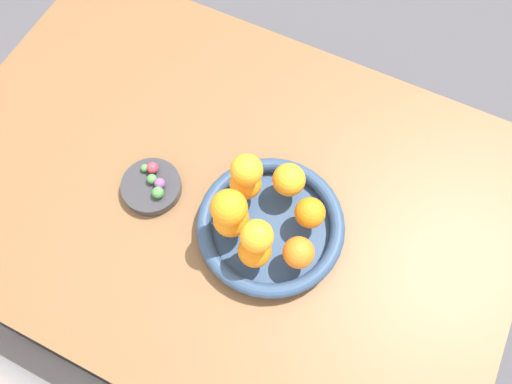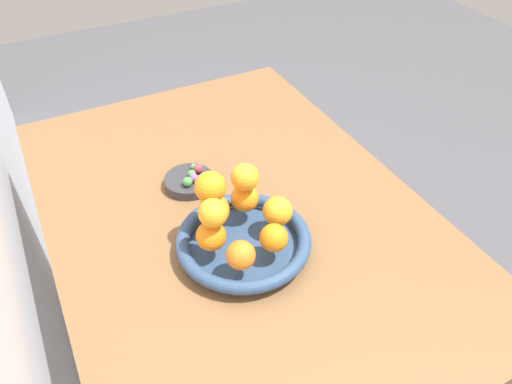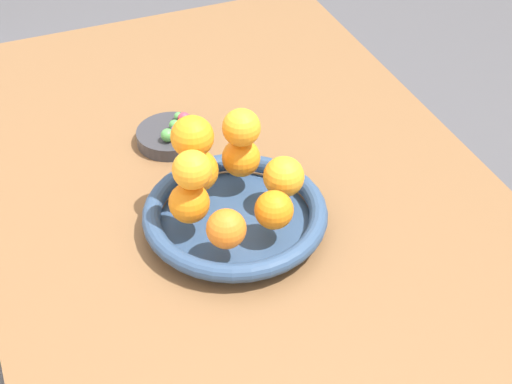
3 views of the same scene
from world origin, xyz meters
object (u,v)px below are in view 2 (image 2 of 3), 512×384
object	(u,v)px
orange_8	(244,177)
candy_ball_4	(188,182)
orange_7	(210,187)
candy_ball_2	(192,174)
dining_table	(236,237)
orange_4	(241,255)
candy_ball_1	(194,167)
orange_3	(211,236)
candy_ball_3	(194,178)
orange_5	(273,238)
orange_2	(214,210)
candy_dish	(189,182)
candy_ball_0	(198,168)
fruit_bowl	(244,242)
orange_6	(213,213)
orange_0	(278,211)
orange_1	(245,198)

from	to	relation	value
orange_8	candy_ball_4	size ratio (longest dim) A/B	2.54
orange_7	candy_ball_2	size ratio (longest dim) A/B	3.26
orange_7	dining_table	bearing A→B (deg)	-50.48
candy_ball_2	orange_4	bearing A→B (deg)	175.98
candy_ball_1	orange_3	bearing A→B (deg)	166.05
candy_ball_3	orange_5	bearing A→B (deg)	-169.22
candy_ball_1	orange_2	bearing A→B (deg)	170.57
orange_2	candy_ball_4	bearing A→B (deg)	0.04
candy_dish	orange_7	distance (m)	0.21
orange_3	dining_table	bearing A→B (deg)	-40.37
orange_5	candy_ball_0	bearing A→B (deg)	5.80
fruit_bowl	orange_8	world-z (taller)	orange_8
orange_2	candy_ball_0	bearing A→B (deg)	-11.78
orange_6	dining_table	bearing A→B (deg)	-38.29
dining_table	candy_ball_0	bearing A→B (deg)	14.35
candy_ball_2	orange_3	bearing A→B (deg)	167.92
orange_0	orange_7	world-z (taller)	orange_7
fruit_bowl	orange_3	world-z (taller)	orange_3
orange_0	orange_3	world-z (taller)	orange_0
candy_dish	orange_8	size ratio (longest dim) A/B	2.01
orange_0	orange_1	distance (m)	0.07
orange_7	candy_ball_4	bearing A→B (deg)	-1.46
dining_table	candy_ball_1	world-z (taller)	candy_ball_1
candy_dish	candy_ball_3	size ratio (longest dim) A/B	5.42
orange_1	orange_2	world-z (taller)	orange_2
orange_0	orange_7	size ratio (longest dim) A/B	0.98
orange_0	orange_4	bearing A→B (deg)	121.53
candy_ball_2	orange_8	bearing A→B (deg)	-163.59
orange_4	orange_7	distance (m)	0.14
candy_ball_0	candy_ball_2	bearing A→B (deg)	117.05
orange_7	candy_ball_0	bearing A→B (deg)	-12.87
orange_7	orange_6	bearing A→B (deg)	160.92
orange_3	orange_8	xyz separation A→B (m)	(0.06, -0.10, 0.06)
fruit_bowl	candy_ball_2	bearing A→B (deg)	3.97
orange_0	candy_ball_2	bearing A→B (deg)	21.42
orange_7	candy_ball_2	xyz separation A→B (m)	(0.17, -0.02, -0.10)
orange_3	candy_ball_3	bearing A→B (deg)	-12.61
fruit_bowl	orange_2	world-z (taller)	orange_2
orange_1	orange_8	distance (m)	0.06
orange_4	orange_3	bearing A→B (deg)	23.68
fruit_bowl	candy_ball_1	bearing A→B (deg)	0.45
orange_5	orange_8	bearing A→B (deg)	-0.02
candy_ball_4	orange_3	bearing A→B (deg)	171.58
candy_ball_4	orange_2	bearing A→B (deg)	-179.96
orange_0	orange_5	xyz separation A→B (m)	(-0.06, 0.04, -0.00)
fruit_bowl	orange_4	xyz separation A→B (m)	(-0.07, 0.04, 0.05)
orange_3	orange_8	distance (m)	0.13
fruit_bowl	dining_table	bearing A→B (deg)	-16.62
orange_6	candy_ball_2	bearing A→B (deg)	-10.42
orange_0	candy_ball_0	distance (m)	0.25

